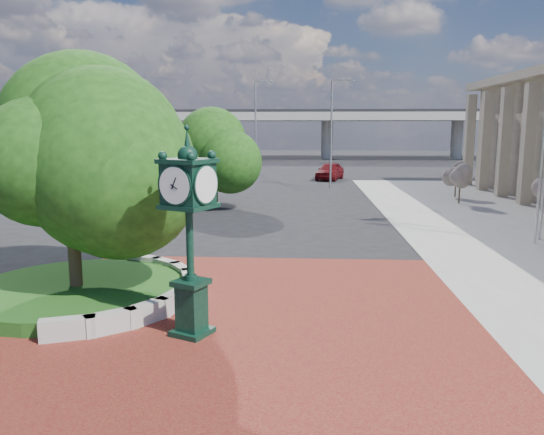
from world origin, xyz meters
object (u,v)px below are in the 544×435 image
at_px(post_clock, 189,225).
at_px(street_lamp_far, 258,120).
at_px(parked_car, 330,171).
at_px(street_lamp_near, 334,125).
at_px(flagpole_a, 544,133).

distance_m(post_clock, street_lamp_far, 44.22).
relative_size(parked_car, street_lamp_near, 0.56).
relative_size(flagpole_a, street_lamp_near, 1.06).
height_order(parked_car, street_lamp_far, street_lamp_far).
bearing_deg(street_lamp_far, post_clock, -87.02).
distance_m(parked_car, street_lamp_far, 10.43).
height_order(flagpole_a, street_lamp_near, flagpole_a).
height_order(post_clock, street_lamp_far, street_lamp_far).
bearing_deg(parked_car, post_clock, -80.94).
bearing_deg(parked_car, street_lamp_far, 158.79).
xyz_separation_m(post_clock, flagpole_a, (12.43, 10.80, 2.01)).
height_order(parked_car, flagpole_a, flagpole_a).
bearing_deg(street_lamp_far, flagpole_a, -66.12).
xyz_separation_m(parked_car, street_lamp_near, (-0.07, -6.86, 4.24)).
distance_m(flagpole_a, street_lamp_near, 22.06).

